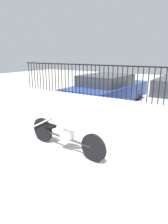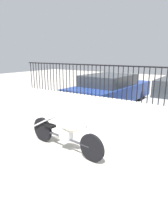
{
  "view_description": "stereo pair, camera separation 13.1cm",
  "coord_description": "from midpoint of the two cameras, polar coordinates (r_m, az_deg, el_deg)",
  "views": [
    {
      "loc": [
        1.0,
        -2.7,
        2.18
      ],
      "look_at": [
        -1.79,
        1.55,
        0.7
      ],
      "focal_mm": 32.0,
      "sensor_mm": 36.0,
      "label": 1
    },
    {
      "loc": [
        1.1,
        -2.63,
        2.18
      ],
      "look_at": [
        -1.79,
        1.55,
        0.7
      ],
      "focal_mm": 32.0,
      "sensor_mm": 36.0,
      "label": 2
    }
  ],
  "objects": [
    {
      "name": "car_blue",
      "position": [
        8.78,
        6.36,
        6.34
      ],
      "size": [
        2.09,
        4.61,
        1.35
      ],
      "rotation": [
        0.0,
        0.0,
        1.52
      ],
      "color": "black",
      "rests_on": "ground_plane"
    },
    {
      "name": "ground_plane",
      "position": [
        3.6,
        10.02,
        -21.32
      ],
      "size": [
        40.0,
        40.0,
        0.0
      ],
      "primitive_type": "plane",
      "color": "#ADA89E"
    },
    {
      "name": "motorcycle_dark_grey",
      "position": [
        4.72,
        -6.98,
        -6.01
      ],
      "size": [
        2.28,
        0.54,
        1.34
      ],
      "rotation": [
        0.0,
        0.0,
        -0.1
      ],
      "color": "black",
      "rests_on": "ground_plane"
    },
    {
      "name": "fence_railing",
      "position": [
        5.27,
        21.7,
        8.02
      ],
      "size": [
        9.79,
        0.04,
        0.95
      ],
      "color": "black",
      "rests_on": "low_wall"
    },
    {
      "name": "low_wall",
      "position": [
        5.5,
        20.56,
        -2.96
      ],
      "size": [
        9.79,
        0.18,
        0.94
      ],
      "color": "beige",
      "rests_on": "ground_plane"
    }
  ]
}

